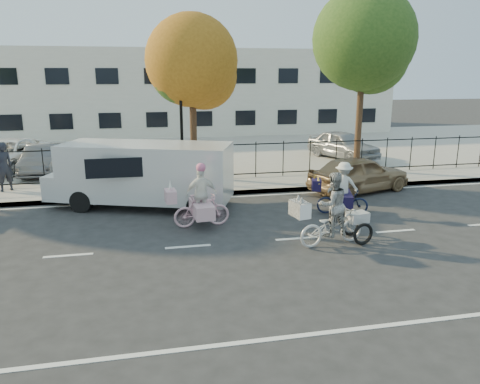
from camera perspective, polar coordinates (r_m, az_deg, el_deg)
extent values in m
plane|color=#333334|center=(12.47, -6.36, -6.65)|extent=(120.00, 120.00, 0.00)
cube|color=#A8A399|center=(17.24, -8.05, -0.46)|extent=(60.00, 0.10, 0.15)
cube|color=#A8A399|center=(18.26, -8.28, 0.37)|extent=(60.00, 2.20, 0.15)
cube|color=#A8A399|center=(26.97, -9.57, 4.87)|extent=(60.00, 15.60, 0.15)
cube|color=silver|center=(36.63, -10.50, 11.91)|extent=(34.00, 10.00, 6.00)
cylinder|color=black|center=(18.60, -7.11, 7.18)|extent=(0.12, 0.12, 4.00)
sphere|color=white|center=(18.46, -7.33, 13.81)|extent=(0.36, 0.36, 0.36)
cylinder|color=black|center=(18.74, -15.27, 3.43)|extent=(0.06, 0.06, 1.80)
cylinder|color=black|center=(18.71, -13.13, 3.54)|extent=(0.06, 0.06, 1.80)
cube|color=#59140F|center=(18.62, -14.32, 5.30)|extent=(0.85, 0.04, 0.60)
imported|color=silver|center=(12.64, 11.09, -4.17)|extent=(1.96, 0.99, 0.98)
imported|color=white|center=(12.46, 11.22, -1.51)|extent=(0.94, 0.80, 1.72)
cube|color=white|center=(11.96, 7.29, -2.07)|extent=(0.43, 0.65, 0.39)
cone|color=white|center=(12.00, 7.13, -0.69)|extent=(0.15, 0.15, 0.20)
cone|color=white|center=(11.77, 7.54, -1.02)|extent=(0.15, 0.15, 0.20)
torus|color=black|center=(12.83, 14.78, -4.98)|extent=(0.62, 0.20, 0.61)
torus|color=black|center=(13.48, 13.34, -3.94)|extent=(0.62, 0.20, 0.61)
cube|color=white|center=(13.05, 14.13, -2.99)|extent=(0.61, 0.48, 0.27)
imported|color=#EFB6C6|center=(13.86, -4.69, -2.24)|extent=(1.70, 0.58, 1.00)
imported|color=white|center=(13.72, -4.73, -0.20)|extent=(0.95, 0.45, 1.58)
cube|color=#D19FAB|center=(13.58, -8.46, -0.49)|extent=(0.34, 0.57, 0.36)
cone|color=silver|center=(13.51, -8.51, 0.82)|extent=(0.12, 0.12, 0.32)
cube|color=#D19FAB|center=(13.84, -4.69, -2.04)|extent=(0.64, 1.34, 0.40)
sphere|color=#D7658D|center=(13.54, -4.80, 2.97)|extent=(0.28, 0.28, 0.28)
imported|color=#0F1632|center=(15.42, 12.38, -1.08)|extent=(1.72, 1.03, 0.86)
imported|color=silver|center=(15.29, 12.49, 0.83)|extent=(1.09, 0.82, 1.49)
cube|color=black|center=(15.22, 9.30, 0.88)|extent=(0.43, 0.58, 0.34)
cone|color=gold|center=(15.33, 9.10, 1.72)|extent=(0.11, 0.22, 0.31)
cone|color=gold|center=(15.02, 9.56, 1.44)|extent=(0.11, 0.22, 0.31)
cube|color=black|center=(15.40, 12.40, -0.74)|extent=(0.87, 1.33, 0.38)
cube|color=silver|center=(15.97, -11.28, 2.49)|extent=(5.93, 3.86, 1.85)
cube|color=silver|center=(16.35, -21.89, 0.13)|extent=(1.18, 2.06, 0.82)
cylinder|color=black|center=(15.41, -18.35, -1.77)|extent=(0.77, 0.50, 0.72)
cylinder|color=black|center=(17.15, -17.73, -0.11)|extent=(0.77, 0.50, 0.72)
cylinder|color=black|center=(15.43, -3.79, -1.02)|extent=(0.77, 0.50, 0.72)
cylinder|color=black|center=(17.17, -4.66, 0.56)|extent=(0.77, 0.50, 0.72)
imported|color=#9E7D55|center=(18.38, 14.32, 2.17)|extent=(4.43, 2.84, 1.40)
imported|color=black|center=(19.38, -26.88, 2.76)|extent=(0.80, 0.72, 1.83)
imported|color=white|center=(23.60, -26.41, 4.08)|extent=(3.77, 5.40, 1.37)
imported|color=#515359|center=(22.16, -22.95, 3.68)|extent=(1.40, 3.76, 1.23)
imported|color=#9C9EA3|center=(24.61, 12.46, 5.66)|extent=(2.99, 4.46, 1.41)
cylinder|color=#442D1D|center=(19.46, -5.70, 7.52)|extent=(0.28, 0.28, 4.29)
sphere|color=#9F6219|center=(19.32, -5.91, 15.67)|extent=(3.68, 3.68, 3.68)
sphere|color=#9F6219|center=(19.58, -4.43, 13.89)|extent=(2.70, 2.70, 2.70)
cylinder|color=#442D1D|center=(21.52, 14.32, 8.88)|extent=(0.28, 0.28, 5.09)
sphere|color=#385B1E|center=(21.48, 14.89, 17.59)|extent=(4.36, 4.36, 4.36)
sphere|color=#385B1E|center=(21.84, 15.74, 15.56)|extent=(3.20, 3.20, 3.20)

